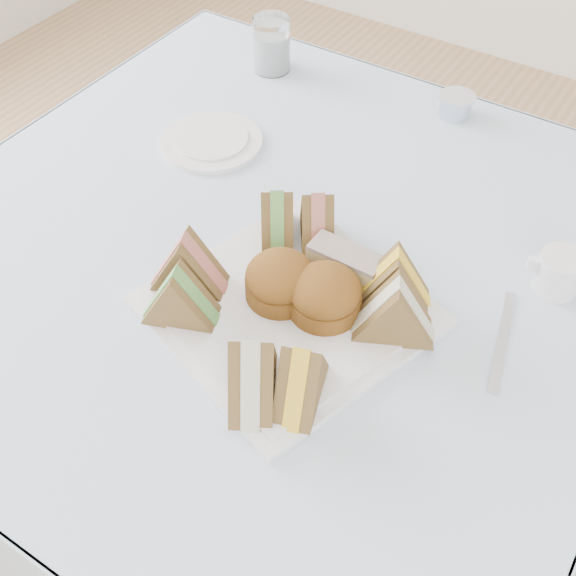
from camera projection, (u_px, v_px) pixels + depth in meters
The scene contains 21 objects.
floor at pixel (278, 490), 1.58m from camera, with size 4.00×4.00×0.00m, color #9E7751.
table at pixel (275, 393), 1.31m from camera, with size 0.90×0.90×0.74m, color brown.
tablecloth at pixel (272, 245), 1.03m from camera, with size 1.02×1.02×0.01m, color silver.
serving_plate at pixel (288, 311), 0.94m from camera, with size 0.31×0.31×0.01m, color white.
sandwich_fl_a at pixel (187, 261), 0.93m from camera, with size 0.10×0.05×0.09m, color brown, non-canonical shape.
sandwich_fl_b at pixel (179, 294), 0.89m from camera, with size 0.10×0.05×0.09m, color brown, non-canonical shape.
sandwich_fr_a at pixel (301, 373), 0.81m from camera, with size 0.10×0.05×0.09m, color brown, non-canonical shape.
sandwich_fr_b at pixel (252, 367), 0.81m from camera, with size 0.11×0.05×0.10m, color brown, non-canonical shape.
sandwich_bl_a at pixel (277, 214), 0.99m from camera, with size 0.09×0.04×0.08m, color brown, non-canonical shape.
sandwich_bl_b at pixel (317, 217), 0.99m from camera, with size 0.09×0.04×0.08m, color brown, non-canonical shape.
sandwich_br_a at pixel (395, 308), 0.87m from camera, with size 0.10×0.05×0.09m, color brown, non-canonical shape.
sandwich_br_b at pixel (395, 276), 0.91m from camera, with size 0.10×0.05×0.09m, color brown, non-canonical shape.
scone_left at pixel (280, 280), 0.92m from camera, with size 0.09×0.09×0.06m, color brown.
scone_right at pixel (325, 294), 0.91m from camera, with size 0.09×0.09×0.06m, color brown.
pastry_slice at pixel (346, 264), 0.95m from camera, with size 0.10×0.04×0.05m, color #D3C677.
side_plate at pixel (212, 142), 1.19m from camera, with size 0.17×0.17×0.01m, color white.
water_glass at pixel (272, 45), 1.31m from camera, with size 0.07×0.07×0.10m, color white.
tea_strainer at pixel (456, 107), 1.24m from camera, with size 0.06×0.06×0.03m, color silver.
knife at pixel (502, 341), 0.91m from camera, with size 0.01×0.17×0.00m, color silver.
fork at pixel (374, 325), 0.93m from camera, with size 0.01×0.18×0.00m, color silver.
creamer_jug at pixel (560, 272), 0.95m from camera, with size 0.06×0.06×0.06m, color white.
Camera 1 is at (0.42, -0.62, 1.46)m, focal length 45.00 mm.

